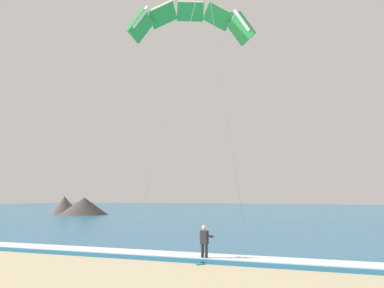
{
  "coord_description": "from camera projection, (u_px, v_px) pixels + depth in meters",
  "views": [
    {
      "loc": [
        6.42,
        -4.89,
        3.05
      ],
      "look_at": [
        -3.34,
        18.09,
        5.86
      ],
      "focal_mm": 42.27,
      "sensor_mm": 36.0,
      "label": 1
    }
  ],
  "objects": [
    {
      "name": "surf_foam",
      "position": [
        234.0,
        257.0,
        20.46
      ],
      "size": [
        200.0,
        1.71,
        0.04
      ],
      "primitive_type": "cube",
      "color": "white",
      "rests_on": "sea"
    },
    {
      "name": "kitesurfer",
      "position": [
        205.0,
        242.0,
        20.33
      ],
      "size": [
        0.57,
        0.57,
        1.69
      ],
      "color": "#232328",
      "rests_on": "ground"
    },
    {
      "name": "surfboard",
      "position": [
        204.0,
        263.0,
        20.21
      ],
      "size": [
        0.66,
        1.45,
        0.09
      ],
      "color": "#239EC6",
      "rests_on": "ground"
    },
    {
      "name": "headland_left",
      "position": [
        78.0,
        206.0,
        65.8
      ],
      "size": [
        11.39,
        8.32,
        2.81
      ],
      "color": "#47423D",
      "rests_on": "ground"
    },
    {
      "name": "kite_primary",
      "position": [
        191.0,
        19.0,
        30.88
      ],
      "size": [
        7.71,
        9.78,
        15.12
      ],
      "color": "green"
    },
    {
      "name": "sea",
      "position": [
        343.0,
        213.0,
        74.41
      ],
      "size": [
        200.0,
        120.0,
        0.2
      ],
      "primitive_type": "cube",
      "color": "teal",
      "rests_on": "ground"
    }
  ]
}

